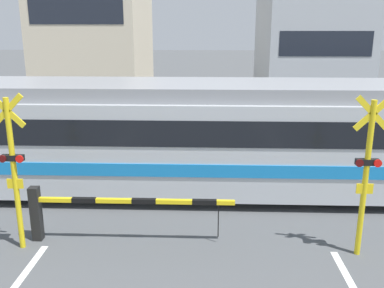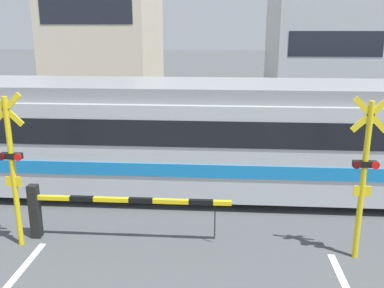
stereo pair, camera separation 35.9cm
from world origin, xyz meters
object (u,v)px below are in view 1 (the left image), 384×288
at_px(crossing_barrier_far, 259,140).
at_px(crossing_signal_left, 13,166).
at_px(crossing_barrier_near, 88,207).
at_px(crossing_signal_right, 366,170).
at_px(commuter_train, 333,136).

distance_m(crossing_barrier_far, crossing_signal_left, 8.24).
xyz_separation_m(crossing_barrier_near, crossing_signal_right, (5.54, -0.34, 1.01)).
bearing_deg(crossing_signal_right, crossing_barrier_near, 176.46).
bearing_deg(crossing_barrier_far, crossing_signal_left, -132.60).
bearing_deg(crossing_signal_right, crossing_signal_left, 180.00).
relative_size(crossing_barrier_near, crossing_barrier_far, 1.00).
distance_m(commuter_train, crossing_barrier_near, 6.59).
bearing_deg(crossing_signal_left, crossing_barrier_far, 47.40).
distance_m(crossing_barrier_near, crossing_signal_right, 5.64).
relative_size(commuter_train, crossing_barrier_far, 5.03).
xyz_separation_m(crossing_barrier_far, crossing_signal_left, (-5.54, -6.02, 1.01)).
bearing_deg(crossing_signal_right, crossing_barrier_far, 102.37).
height_order(crossing_barrier_near, crossing_signal_right, crossing_signal_right).
height_order(commuter_train, crossing_signal_left, crossing_signal_left).
bearing_deg(commuter_train, crossing_signal_right, -94.97).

